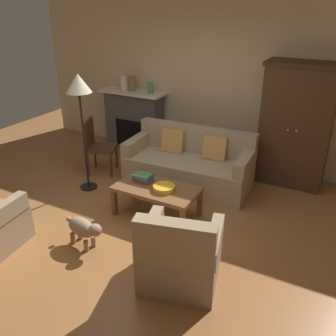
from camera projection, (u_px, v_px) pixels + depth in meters
ground_plane at (140, 227)px, 4.70m from camera, size 9.60×9.60×0.00m
back_wall at (218, 81)px, 6.14m from camera, size 7.20×0.10×2.80m
fireplace at (134, 119)px, 6.96m from camera, size 1.26×0.48×1.12m
armoire at (296, 125)px, 5.48m from camera, size 1.06×0.57×1.87m
couch at (189, 165)px, 5.68m from camera, size 1.96×0.94×0.86m
coffee_table at (157, 191)px, 4.81m from camera, size 1.10×0.60×0.42m
fruit_bowl at (164, 188)px, 4.70m from camera, size 0.28×0.28×0.06m
book_stack at (143, 178)px, 4.93m from camera, size 0.27×0.20×0.10m
mantel_vase_cream at (124, 83)px, 6.73m from camera, size 0.14×0.14×0.27m
mantel_vase_bronze at (132, 83)px, 6.65m from camera, size 0.13×0.13×0.27m
mantel_vase_jade at (150, 88)px, 6.50m from camera, size 0.10×0.10×0.20m
armchair_near_right at (180, 256)px, 3.68m from camera, size 0.93×0.93×0.88m
side_chair_wooden at (96, 143)px, 5.98m from camera, size 0.57×0.57×0.90m
floor_lamp at (79, 91)px, 5.03m from camera, size 0.36×0.36×1.75m
dog at (83, 228)px, 4.24m from camera, size 0.57×0.26×0.39m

